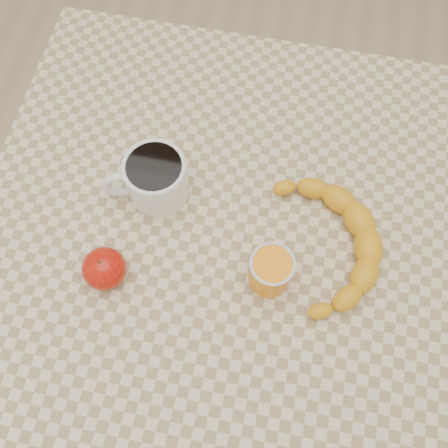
% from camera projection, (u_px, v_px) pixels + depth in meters
% --- Properties ---
extents(ground, '(3.00, 3.00, 0.00)m').
position_uv_depth(ground, '(224.00, 324.00, 1.48)').
color(ground, tan).
rests_on(ground, ground).
extents(table, '(0.80, 0.80, 0.75)m').
position_uv_depth(table, '(224.00, 247.00, 0.87)').
color(table, beige).
rests_on(table, ground).
extents(coffee_mug, '(0.15, 0.13, 0.08)m').
position_uv_depth(coffee_mug, '(155.00, 178.00, 0.78)').
color(coffee_mug, white).
rests_on(coffee_mug, table).
extents(orange_juice_glass, '(0.07, 0.07, 0.08)m').
position_uv_depth(orange_juice_glass, '(271.00, 271.00, 0.72)').
color(orange_juice_glass, orange).
rests_on(orange_juice_glass, table).
extents(apple, '(0.08, 0.08, 0.06)m').
position_uv_depth(apple, '(104.00, 268.00, 0.73)').
color(apple, '#860804').
rests_on(apple, table).
extents(banana, '(0.31, 0.36, 0.04)m').
position_uv_depth(banana, '(329.00, 244.00, 0.76)').
color(banana, '#F1A715').
rests_on(banana, table).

